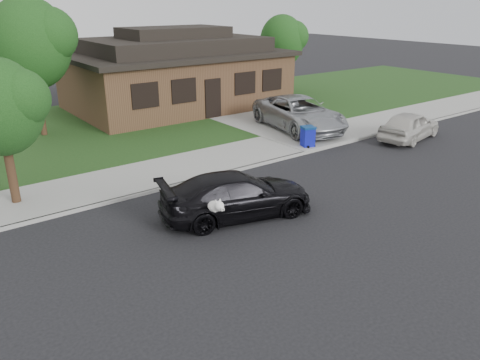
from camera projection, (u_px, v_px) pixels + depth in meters
ground at (296, 201)px, 15.50m from camera, size 120.00×120.00×0.00m
sidewalk at (213, 161)px, 19.23m from camera, size 60.00×3.00×0.12m
curb at (234, 171)px, 18.10m from camera, size 60.00×0.12×0.12m
lawn at (131, 122)px, 25.22m from camera, size 60.00×13.00×0.13m
driveway at (253, 117)px, 26.31m from camera, size 4.50×13.00×0.14m
sedan at (237, 195)px, 14.22m from camera, size 5.05×2.99×1.37m
minivan at (299, 113)px, 23.35m from camera, size 3.74×6.20×1.61m
white_compact at (410, 126)px, 22.14m from camera, size 4.21×2.31×1.36m
recycling_bin at (308, 136)px, 20.73m from camera, size 0.70×0.70×0.92m
house at (176, 73)px, 28.20m from camera, size 12.60×8.60×4.65m
tree_0 at (35, 42)px, 21.13m from camera, size 3.78×3.60×6.34m
tree_1 at (284, 40)px, 31.71m from camera, size 3.15×3.00×5.25m
tree_2 at (4, 106)px, 14.05m from camera, size 2.73×2.60×4.59m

